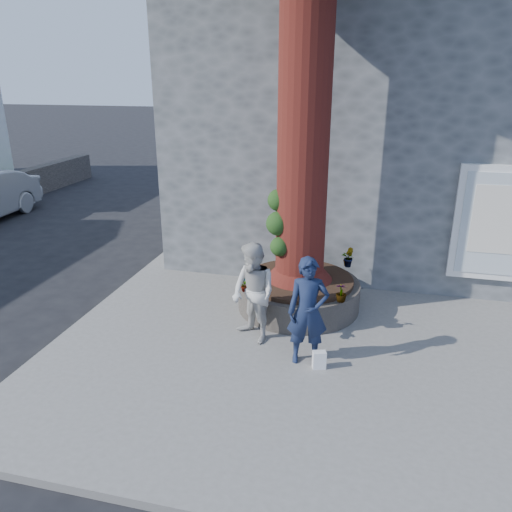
# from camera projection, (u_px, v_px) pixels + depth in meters

# --- Properties ---
(ground) EXTENTS (120.00, 120.00, 0.00)m
(ground) POSITION_uv_depth(u_px,v_px,m) (229.00, 361.00, 8.01)
(ground) COLOR black
(ground) RESTS_ON ground
(pavement) EXTENTS (9.00, 8.00, 0.12)m
(pavement) POSITION_uv_depth(u_px,v_px,m) (329.00, 339.00, 8.56)
(pavement) COLOR slate
(pavement) RESTS_ON ground
(yellow_line) EXTENTS (0.10, 30.00, 0.01)m
(yellow_line) POSITION_uv_depth(u_px,v_px,m) (92.00, 313.00, 9.60)
(yellow_line) COLOR yellow
(yellow_line) RESTS_ON ground
(stone_shop) EXTENTS (10.30, 8.30, 6.30)m
(stone_shop) POSITION_uv_depth(u_px,v_px,m) (399.00, 122.00, 12.92)
(stone_shop) COLOR #525557
(stone_shop) RESTS_ON ground
(planter) EXTENTS (2.30, 2.30, 0.60)m
(planter) POSITION_uv_depth(u_px,v_px,m) (299.00, 293.00, 9.51)
(planter) COLOR black
(planter) RESTS_ON pavement
(man) EXTENTS (0.69, 0.52, 1.71)m
(man) POSITION_uv_depth(u_px,v_px,m) (308.00, 311.00, 7.52)
(man) COLOR #16203D
(man) RESTS_ON pavement
(woman) EXTENTS (1.04, 1.01, 1.69)m
(woman) POSITION_uv_depth(u_px,v_px,m) (253.00, 293.00, 8.16)
(woman) COLOR beige
(woman) RESTS_ON pavement
(shopping_bag) EXTENTS (0.23, 0.17, 0.28)m
(shopping_bag) POSITION_uv_depth(u_px,v_px,m) (319.00, 360.00, 7.57)
(shopping_bag) COLOR white
(shopping_bag) RESTS_ON pavement
(plant_a) EXTENTS (0.20, 0.22, 0.34)m
(plant_a) POSITION_uv_depth(u_px,v_px,m) (244.00, 283.00, 8.76)
(plant_a) COLOR gray
(plant_a) RESTS_ON planter
(plant_b) EXTENTS (0.23, 0.23, 0.38)m
(plant_b) POSITION_uv_depth(u_px,v_px,m) (348.00, 257.00, 9.90)
(plant_b) COLOR gray
(plant_b) RESTS_ON planter
(plant_c) EXTENTS (0.18, 0.18, 0.32)m
(plant_c) POSITION_uv_depth(u_px,v_px,m) (341.00, 293.00, 8.38)
(plant_c) COLOR gray
(plant_c) RESTS_ON planter
(plant_d) EXTENTS (0.35, 0.35, 0.30)m
(plant_d) POSITION_uv_depth(u_px,v_px,m) (348.00, 259.00, 9.94)
(plant_d) COLOR gray
(plant_d) RESTS_ON planter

